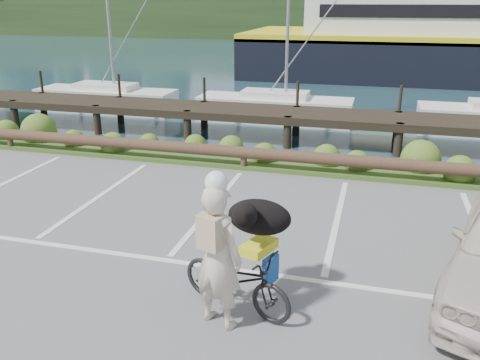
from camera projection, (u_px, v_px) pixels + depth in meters
name	position (u px, v px, depth m)	size (l,w,h in m)	color
ground	(176.00, 250.00, 8.85)	(72.00, 72.00, 0.00)	#59585B
harbor_backdrop	(366.00, 27.00, 80.01)	(170.00, 160.00, 30.00)	#1A353F
vegetation_strip	(250.00, 160.00, 13.64)	(34.00, 1.60, 0.10)	#3D5B21
log_rail	(244.00, 169.00, 13.02)	(32.00, 0.30, 0.60)	#443021
bicycle	(236.00, 279.00, 7.03)	(0.62, 1.77, 0.93)	black
cyclist	(218.00, 257.00, 6.53)	(0.73, 0.48, 2.00)	beige
dog	(259.00, 217.00, 7.22)	(0.92, 0.45, 0.53)	black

